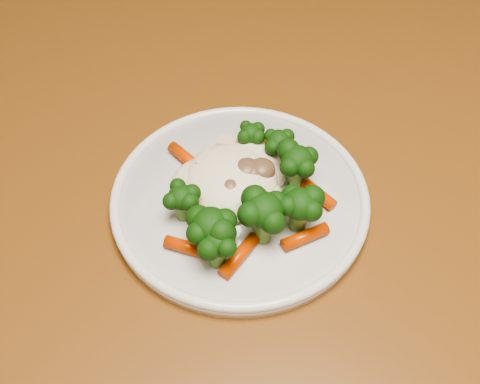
# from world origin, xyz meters

# --- Properties ---
(dining_table) EXTENTS (1.30, 0.87, 0.75)m
(dining_table) POSITION_xyz_m (0.01, -0.10, 0.66)
(dining_table) COLOR brown
(dining_table) RESTS_ON ground
(plate) EXTENTS (0.25, 0.25, 0.01)m
(plate) POSITION_xyz_m (-0.11, -0.15, 0.76)
(plate) COLOR silver
(plate) RESTS_ON dining_table
(meal) EXTENTS (0.17, 0.18, 0.05)m
(meal) POSITION_xyz_m (-0.11, -0.17, 0.78)
(meal) COLOR #F5E7C4
(meal) RESTS_ON plate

